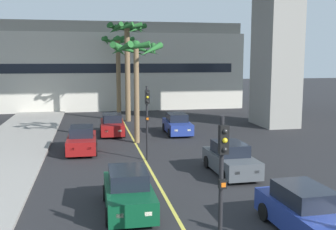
# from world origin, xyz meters

# --- Properties ---
(lane_stripe_center) EXTENTS (0.14, 56.00, 0.01)m
(lane_stripe_center) POSITION_xyz_m (0.00, 24.00, 0.00)
(lane_stripe_center) COLOR #DBCC4C
(lane_stripe_center) RESTS_ON ground
(pier_building_backdrop) EXTENTS (28.99, 8.04, 9.74)m
(pier_building_backdrop) POSITION_xyz_m (0.00, 46.85, 4.81)
(pier_building_backdrop) COLOR beige
(pier_building_backdrop) RESTS_ON ground
(car_queue_front) EXTENTS (1.85, 4.11, 1.56)m
(car_queue_front) POSITION_xyz_m (-1.64, 13.39, 0.72)
(car_queue_front) COLOR #0C4728
(car_queue_front) RESTS_ON ground
(car_queue_second) EXTENTS (1.89, 4.13, 1.56)m
(car_queue_second) POSITION_xyz_m (-3.52, 23.68, 0.72)
(car_queue_second) COLOR maroon
(car_queue_second) RESTS_ON ground
(car_queue_third) EXTENTS (1.92, 4.15, 1.56)m
(car_queue_third) POSITION_xyz_m (3.56, 28.45, 0.72)
(car_queue_third) COLOR navy
(car_queue_third) RESTS_ON ground
(car_queue_fourth) EXTENTS (1.89, 4.13, 1.56)m
(car_queue_fourth) POSITION_xyz_m (3.84, 17.35, 0.72)
(car_queue_fourth) COLOR #4C5156
(car_queue_fourth) RESTS_ON ground
(car_queue_fifth) EXTENTS (1.93, 4.15, 1.56)m
(car_queue_fifth) POSITION_xyz_m (3.83, 10.25, 0.72)
(car_queue_fifth) COLOR navy
(car_queue_fifth) RESTS_ON ground
(car_queue_sixth) EXTENTS (1.92, 4.14, 1.56)m
(car_queue_sixth) POSITION_xyz_m (-1.35, 29.13, 0.72)
(car_queue_sixth) COLOR maroon
(car_queue_sixth) RESTS_ON ground
(traffic_light_median_near) EXTENTS (0.24, 0.37, 4.20)m
(traffic_light_median_near) POSITION_xyz_m (0.41, 8.63, 2.71)
(traffic_light_median_near) COLOR black
(traffic_light_median_near) RESTS_ON ground
(traffic_light_median_far) EXTENTS (0.24, 0.37, 4.20)m
(traffic_light_median_far) POSITION_xyz_m (0.14, 20.76, 2.71)
(traffic_light_median_far) COLOR black
(traffic_light_median_far) RESTS_ON ground
(palm_tree_near_median) EXTENTS (3.66, 3.67, 6.92)m
(palm_tree_near_median) POSITION_xyz_m (0.13, 25.72, 5.73)
(palm_tree_near_median) COLOR brown
(palm_tree_near_median) RESTS_ON ground
(palm_tree_mid_median) EXTENTS (3.63, 3.68, 8.97)m
(palm_tree_mid_median) POSITION_xyz_m (0.43, 35.49, 7.11)
(palm_tree_mid_median) COLOR brown
(palm_tree_mid_median) RESTS_ON ground
(palm_tree_far_median) EXTENTS (3.45, 3.56, 8.09)m
(palm_tree_far_median) POSITION_xyz_m (0.07, 41.10, 6.18)
(palm_tree_far_median) COLOR brown
(palm_tree_far_median) RESTS_ON ground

